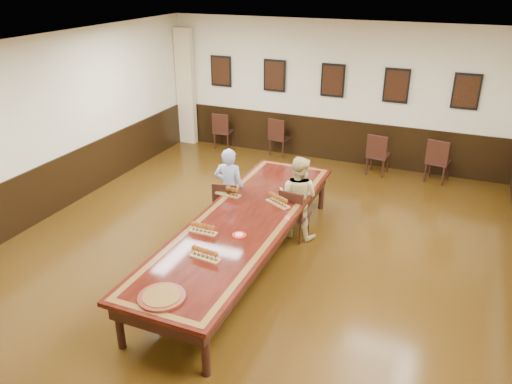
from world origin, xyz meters
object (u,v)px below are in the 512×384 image
at_px(spare_chair_c, 378,154).
at_px(person_woman, 298,197).
at_px(chair_man, 228,204).
at_px(person_man, 229,188).
at_px(spare_chair_a, 224,130).
at_px(carved_platter, 162,297).
at_px(conference_table, 243,228).
at_px(spare_chair_b, 280,136).
at_px(spare_chair_d, 438,160).
at_px(chair_woman, 295,213).

height_order(spare_chair_c, person_woman, person_woman).
height_order(chair_man, person_woman, person_woman).
xyz_separation_m(person_man, person_woman, (1.22, 0.11, -0.01)).
distance_m(spare_chair_a, carved_platter, 7.42).
relative_size(chair_man, person_woman, 0.63).
relative_size(spare_chair_a, carved_platter, 1.64).
bearing_deg(spare_chair_c, conference_table, 80.77).
relative_size(person_woman, conference_table, 0.29).
distance_m(spare_chair_b, carved_platter, 7.08).
bearing_deg(spare_chair_b, person_woman, 122.95).
bearing_deg(spare_chair_b, spare_chair_a, 10.58).
bearing_deg(person_man, person_woman, 177.05).
xyz_separation_m(chair_man, spare_chair_c, (1.96, 3.55, 0.02)).
xyz_separation_m(spare_chair_c, carved_platter, (-1.30, -6.65, 0.30)).
height_order(chair_man, conference_table, chair_man).
xyz_separation_m(spare_chair_b, person_woman, (1.67, -3.68, 0.25)).
bearing_deg(person_man, spare_chair_d, -140.68).
relative_size(chair_man, conference_table, 0.18).
distance_m(spare_chair_a, person_man, 4.23).
bearing_deg(spare_chair_a, person_woman, 127.01).
xyz_separation_m(spare_chair_d, person_woman, (-2.01, -3.42, 0.23)).
distance_m(person_man, conference_table, 1.28).
relative_size(spare_chair_b, spare_chair_d, 0.97).
distance_m(spare_chair_c, person_man, 3.99).
xyz_separation_m(chair_woman, person_woman, (0.01, 0.10, 0.26)).
bearing_deg(spare_chair_a, spare_chair_b, 177.85).
bearing_deg(chair_man, spare_chair_d, -139.79).
height_order(spare_chair_c, conference_table, spare_chair_c).
relative_size(spare_chair_d, person_man, 0.67).
height_order(chair_man, spare_chair_a, spare_chair_a).
relative_size(conference_table, carved_platter, 8.90).
bearing_deg(spare_chair_b, person_man, 105.36).
distance_m(spare_chair_b, person_woman, 4.05).
bearing_deg(spare_chair_b, chair_woman, 122.28).
bearing_deg(person_man, carved_platter, 93.63).
xyz_separation_m(chair_man, chair_woman, (1.19, 0.11, 0.01)).
bearing_deg(person_woman, conference_table, 72.55).
bearing_deg(spare_chair_c, spare_chair_a, 2.09).
distance_m(spare_chair_a, spare_chair_b, 1.51).
height_order(chair_woman, conference_table, chair_woman).
bearing_deg(spare_chair_c, person_man, 66.45).
relative_size(person_man, person_woman, 1.01).
relative_size(spare_chair_a, conference_table, 0.18).
bearing_deg(spare_chair_a, spare_chair_c, 171.66).
xyz_separation_m(chair_woman, carved_platter, (-0.53, -3.21, 0.31)).
bearing_deg(chair_woman, spare_chair_c, -97.34).
bearing_deg(chair_woman, chair_man, 10.57).
relative_size(spare_chair_b, person_man, 0.65).
height_order(chair_woman, spare_chair_c, spare_chair_c).
xyz_separation_m(chair_woman, spare_chair_a, (-3.17, 3.72, 0.00)).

